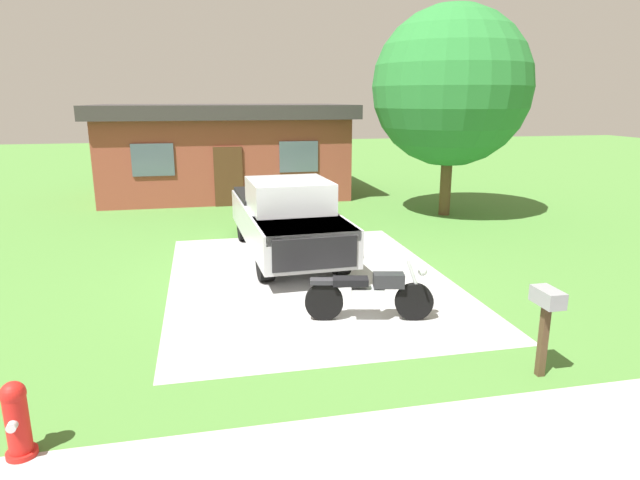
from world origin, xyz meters
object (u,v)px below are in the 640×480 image
at_px(pickup_truck, 286,216).
at_px(neighbor_house, 224,149).
at_px(fire_hydrant, 17,420).
at_px(mailbox, 546,309).
at_px(shade_tree, 451,87).
at_px(motorcycle, 370,294).

xyz_separation_m(pickup_truck, neighbor_house, (-1.03, 9.12, 0.84)).
bearing_deg(neighbor_house, pickup_truck, -83.57).
bearing_deg(neighbor_house, fire_hydrant, -100.24).
height_order(mailbox, shade_tree, shade_tree).
xyz_separation_m(motorcycle, fire_hydrant, (-4.75, -2.78, -0.05)).
xyz_separation_m(pickup_truck, mailbox, (2.51, -6.75, 0.03)).
xyz_separation_m(mailbox, neighbor_house, (-3.53, 15.87, 0.81)).
xyz_separation_m(pickup_truck, fire_hydrant, (-3.97, -7.15, -0.53)).
distance_m(fire_hydrant, neighbor_house, 16.59).
height_order(motorcycle, pickup_truck, pickup_truck).
relative_size(pickup_truck, mailbox, 4.53).
relative_size(fire_hydrant, neighbor_house, 0.09).
bearing_deg(shade_tree, pickup_truck, -148.29).
bearing_deg(fire_hydrant, pickup_truck, 60.98).
bearing_deg(motorcycle, fire_hydrant, -149.71).
height_order(motorcycle, neighbor_house, neighbor_house).
relative_size(motorcycle, fire_hydrant, 2.51).
bearing_deg(mailbox, neighbor_house, 102.55).
bearing_deg(mailbox, pickup_truck, 110.36).
height_order(fire_hydrant, mailbox, mailbox).
bearing_deg(neighbor_house, mailbox, -77.45).
distance_m(motorcycle, pickup_truck, 4.47).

